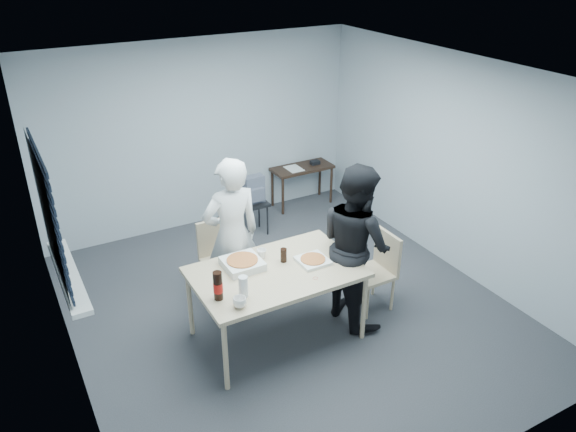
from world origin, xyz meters
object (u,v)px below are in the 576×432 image
person_black (355,244)px  backpack (254,190)px  stool (255,209)px  chair_right (379,265)px  side_table (302,172)px  dining_table (276,275)px  person_white (232,236)px  chair_far (219,253)px  soda_bottle (218,286)px  mug_b (262,254)px  mug_a (240,302)px

person_black → backpack: person_black is taller
stool → backpack: 0.30m
chair_right → side_table: 2.75m
dining_table → person_white: (-0.16, 0.71, 0.14)m
chair_right → backpack: 2.23m
chair_far → soda_bottle: soda_bottle is taller
backpack → mug_b: bearing=-93.6°
chair_far → soda_bottle: (-0.49, -1.22, 0.42)m
chair_right → person_white: (-1.40, 0.76, 0.37)m
chair_right → chair_far: bearing=142.6°
chair_right → side_table: size_ratio=0.96×
stool → person_black: bearing=-87.3°
dining_table → mug_a: size_ratio=13.34×
chair_far → chair_right: same height
person_black → chair_right: bearing=-86.7°
person_white → mug_b: (0.14, -0.42, -0.04)m
dining_table → mug_b: (-0.01, 0.29, 0.11)m
person_white → person_black: 1.31m
backpack → mug_b: size_ratio=3.83×
person_white → side_table: size_ratio=1.90×
person_black → chair_far: bearing=44.1°
chair_far → side_table: bearing=38.1°
chair_far → person_black: bearing=-45.9°
person_black → mug_a: 1.49m
person_black → stool: bearing=2.7°
stool → soda_bottle: (-1.47, -2.31, 0.57)m
chair_far → person_black: (1.08, -1.12, 0.37)m
dining_table → backpack: size_ratio=4.28×
chair_right → backpack: size_ratio=2.32×
person_white → backpack: size_ratio=4.62×
chair_right → side_table: (0.59, 2.69, 0.03)m
soda_bottle → chair_far: bearing=68.0°
person_white → mug_b: bearing=108.4°
chair_right → stool: 2.25m
person_white → soda_bottle: person_white is taller
stool → mug_a: (-1.35, -2.52, 0.48)m
person_black → soda_bottle: 1.58m
dining_table → stool: dining_table is taller
chair_right → person_white: 1.64m
chair_right → stool: chair_right is taller
person_white → person_black: size_ratio=1.00×
person_white → mug_b: 0.45m
dining_table → person_white: size_ratio=0.93×
chair_far → person_black: person_black is taller
chair_far → person_white: 0.50m
person_black → person_white: bearing=53.2°
chair_far → stool: (0.98, 1.10, -0.15)m
person_white → soda_bottle: size_ratio=6.25×
person_white → stool: bearing=-123.5°
chair_far → person_black: size_ratio=0.50×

